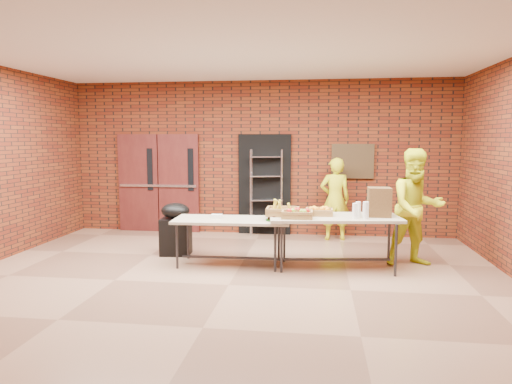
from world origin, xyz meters
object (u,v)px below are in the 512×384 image
at_px(wire_rack, 266,193).
at_px(table_left, 232,223).
at_px(covered_grill, 176,229).
at_px(table_right, 334,221).
at_px(volunteer_man, 416,208).
at_px(volunteer_woman, 335,199).
at_px(coffee_dispenser, 379,202).

xyz_separation_m(wire_rack, table_left, (-0.29, -2.33, -0.21)).
relative_size(table_left, covered_grill, 2.04).
xyz_separation_m(table_right, volunteer_man, (1.28, 0.32, 0.18)).
distance_m(table_left, volunteer_woman, 2.69).
bearing_deg(volunteer_man, covered_grill, 164.65).
bearing_deg(wire_rack, table_right, -72.99).
bearing_deg(coffee_dispenser, table_right, -174.15).
distance_m(coffee_dispenser, volunteer_woman, 2.06).
relative_size(wire_rack, volunteer_woman, 1.09).
distance_m(volunteer_woman, volunteer_man, 2.09).
height_order(table_left, volunteer_man, volunteer_man).
distance_m(wire_rack, volunteer_man, 3.24).
bearing_deg(volunteer_woman, table_right, 79.30).
bearing_deg(table_right, table_left, 174.90).
bearing_deg(wire_rack, covered_grill, -140.67).
relative_size(volunteer_woman, volunteer_man, 0.88).
distance_m(wire_rack, table_right, 2.62).
relative_size(wire_rack, volunteer_man, 0.96).
bearing_deg(wire_rack, volunteer_man, -49.92).
relative_size(wire_rack, covered_grill, 1.97).
relative_size(table_right, coffee_dispenser, 4.66).
relative_size(wire_rack, coffee_dispenser, 4.00).
height_order(coffee_dispenser, volunteer_woman, volunteer_woman).
relative_size(coffee_dispenser, volunteer_man, 0.24).
relative_size(coffee_dispenser, volunteer_woman, 0.27).
relative_size(wire_rack, table_right, 0.86).
xyz_separation_m(wire_rack, coffee_dispenser, (1.98, -2.20, 0.15)).
height_order(covered_grill, volunteer_man, volunteer_man).
bearing_deg(table_right, covered_grill, 162.49).
bearing_deg(volunteer_woman, wire_rack, -18.07).
bearing_deg(coffee_dispenser, covered_grill, 173.01).
distance_m(wire_rack, covered_grill, 2.30).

